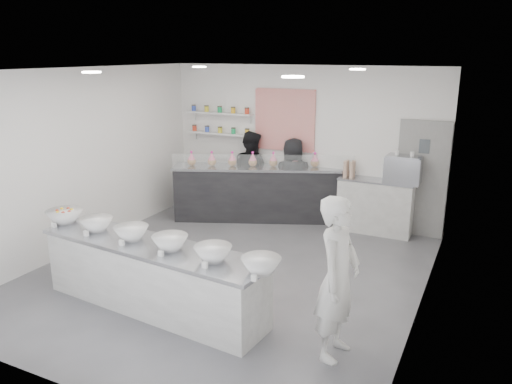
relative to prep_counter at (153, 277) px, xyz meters
The scene contains 26 objects.
floor 1.43m from the prep_counter, 74.58° to the left, with size 6.00×6.00×0.00m, color #515156.
ceiling 2.90m from the prep_counter, 74.58° to the left, with size 6.00×6.00×0.00m, color white.
back_wall 4.46m from the prep_counter, 85.20° to the left, with size 5.50×5.50×0.00m, color white.
left_wall 2.92m from the prep_counter, 151.18° to the left, with size 6.00×6.00×0.00m, color white.
right_wall 3.54m from the prep_counter, 22.89° to the left, with size 6.00×6.00×0.00m, color white.
back_door 5.08m from the prep_counter, 58.14° to the left, with size 0.88×0.04×2.10m, color gray.
pattern_panel 4.55m from the prep_counter, 89.83° to the left, with size 1.25×0.03×1.20m, color red.
jar_shelf_lower 4.58m from the prep_counter, 108.23° to the left, with size 1.45×0.22×0.04m, color silver.
jar_shelf_upper 4.71m from the prep_counter, 108.23° to the left, with size 1.45×0.22×0.04m, color silver.
preserve_jars 4.64m from the prep_counter, 108.31° to the left, with size 1.45×0.10×0.56m, color red, non-canonical shape.
downlight_0 2.76m from the prep_counter, 163.17° to the left, with size 0.24×0.24×0.02m, color white.
downlight_1 3.10m from the prep_counter, 10.10° to the left, with size 0.24×0.24×0.02m, color white.
downlight_2 4.00m from the prep_counter, 109.60° to the left, with size 0.24×0.24×0.02m, color white.
downlight_3 4.25m from the prep_counter, 58.83° to the left, with size 0.24×0.24×0.02m, color white.
prep_counter is the anchor object (origin of this frame).
back_bar 3.89m from the prep_counter, 93.76° to the left, with size 3.49×0.64×1.08m, color black.
sneeze_guard 3.68m from the prep_counter, 92.18° to the left, with size 3.44×0.01×0.30m, color white.
espresso_ledge 4.52m from the prep_counter, 64.96° to the left, with size 1.35×0.43×1.00m, color #B1B0AB.
espresso_machine 4.79m from the prep_counter, 60.00° to the left, with size 0.61×0.42×0.47m, color #93969E.
cup_stacks 4.38m from the prep_counter, 71.12° to the left, with size 0.24×0.24×0.30m, color tan, non-canonical shape.
prep_bowls 0.53m from the prep_counter, ahead, with size 3.70×0.55×0.18m, color white, non-canonical shape.
label_cards 0.72m from the prep_counter, 84.72° to the right, with size 3.31×0.04×0.07m, color white, non-canonical shape.
cookie_bags 3.96m from the prep_counter, 93.76° to the left, with size 2.97×0.17×0.29m, color pink, non-canonical shape.
woman_prep 2.47m from the prep_counter, ahead, with size 0.66×0.44×1.82m, color silver.
staff_left 4.20m from the prep_counter, 98.84° to the left, with size 0.83×0.65×1.71m, color black.
staff_right 4.15m from the prep_counter, 86.16° to the left, with size 0.80×0.52×1.64m, color black.
Camera 1 is at (3.41, -6.01, 3.24)m, focal length 35.00 mm.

